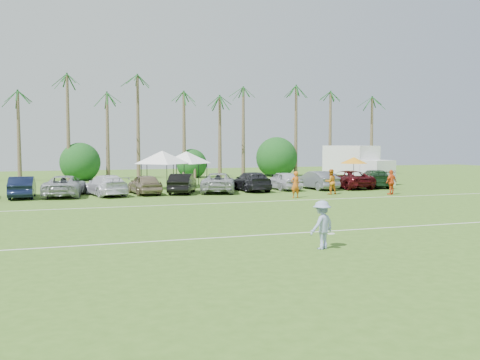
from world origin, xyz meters
name	(u,v)px	position (x,y,z in m)	size (l,w,h in m)	color
ground	(279,244)	(0.00, 0.00, 0.00)	(120.00, 120.00, 0.00)	#3F671F
field_lines	(220,217)	(0.00, 8.00, 0.01)	(80.00, 12.10, 0.01)	white
palm_tree_2	(15,88)	(-12.00, 38.00, 9.21)	(2.40, 2.40, 10.90)	brown
palm_tree_3	(58,81)	(-8.00, 38.00, 10.06)	(2.40, 2.40, 11.90)	brown
palm_tree_4	(100,108)	(-4.00, 38.00, 7.48)	(2.40, 2.40, 8.90)	brown
palm_tree_5	(139,100)	(0.00, 38.00, 8.35)	(2.40, 2.40, 9.90)	brown
palm_tree_6	(176,93)	(4.00, 38.00, 9.21)	(2.40, 2.40, 10.90)	brown
palm_tree_7	(212,86)	(8.00, 38.00, 10.06)	(2.40, 2.40, 11.90)	brown
palm_tree_8	(255,111)	(13.00, 38.00, 7.48)	(2.40, 2.40, 8.90)	brown
palm_tree_9	(296,104)	(18.00, 38.00, 8.35)	(2.40, 2.40, 9.90)	brown
palm_tree_10	(334,98)	(23.00, 38.00, 9.21)	(2.40, 2.40, 10.90)	brown
palm_tree_11	(364,92)	(27.00, 38.00, 10.06)	(2.40, 2.40, 11.90)	brown
bush_tree_1	(80,163)	(-6.00, 39.00, 1.80)	(4.00, 4.00, 4.00)	brown
bush_tree_2	(193,162)	(6.00, 39.00, 1.80)	(4.00, 4.00, 4.00)	brown
bush_tree_3	(276,161)	(16.00, 39.00, 1.80)	(4.00, 4.00, 4.00)	brown
sideline_player_a	(295,185)	(7.76, 15.53, 0.94)	(0.69, 0.45, 1.89)	#D36017
sideline_player_b	(331,182)	(11.39, 17.08, 0.95)	(0.92, 0.72, 1.90)	orange
sideline_player_c	(391,182)	(15.61, 15.42, 0.94)	(1.10, 0.46, 1.87)	#EC541A
box_truck	(357,163)	(18.90, 25.77, 1.93)	(4.31, 7.45, 3.62)	white
canopy_tent_left	(162,151)	(0.12, 25.39, 3.23)	(4.66, 4.66, 3.77)	black
canopy_tent_right	(186,151)	(2.58, 27.17, 3.13)	(4.52, 4.52, 3.66)	black
market_umbrella	(354,160)	(16.07, 21.66, 2.38)	(2.38, 2.38, 2.65)	black
frisbee_player	(322,225)	(1.10, -1.43, 0.89)	(1.33, 1.09, 1.79)	#919FCE
parked_car_1	(22,187)	(-10.54, 21.70, 0.77)	(1.62, 4.65, 1.53)	black
parked_car_2	(65,186)	(-7.67, 21.78, 0.77)	(2.54, 5.51, 1.53)	#9A9EA3
parked_car_3	(106,185)	(-4.80, 21.51, 0.77)	(2.15, 5.28, 1.53)	white
parked_car_4	(145,184)	(-1.93, 21.66, 0.77)	(1.81, 4.50, 1.53)	#827158
parked_car_5	(182,183)	(0.94, 21.44, 0.77)	(1.62, 4.65, 1.53)	black
parked_car_6	(218,183)	(3.81, 21.39, 0.77)	(2.54, 5.51, 1.53)	#9EA1A5
parked_car_7	(251,181)	(6.68, 21.75, 0.77)	(2.15, 5.28, 1.53)	black
parked_car_8	(283,181)	(9.54, 21.82, 0.77)	(1.81, 4.50, 1.53)	silver
parked_car_9	(317,180)	(12.41, 21.42, 0.77)	(1.62, 4.65, 1.53)	slate
parked_car_10	(347,179)	(15.28, 21.43, 0.77)	(2.54, 5.51, 1.53)	#440B0F
parked_car_11	(374,178)	(18.15, 21.71, 0.77)	(2.15, 5.28, 1.53)	#17341A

